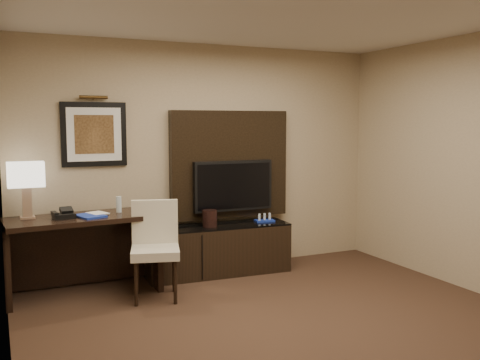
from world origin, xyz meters
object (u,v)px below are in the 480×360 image
desk (84,255)px  table_lamp (26,189)px  desk_phone (64,213)px  water_bottle (119,204)px  credenza (218,250)px  minibar_tray (265,218)px  tv (233,186)px  desk_chair (155,251)px  ice_bucket (210,218)px

desk → table_lamp: table_lamp is taller
table_lamp → desk: bearing=-10.9°
desk_phone → water_bottle: 0.60m
credenza → desk_phone: desk_phone is taller
table_lamp → minibar_tray: 2.72m
desk → table_lamp: 0.88m
tv → water_bottle: (-1.41, -0.15, -0.12)m
tv → minibar_tray: (0.35, -0.16, -0.40)m
desk_phone → water_bottle: (0.58, 0.14, 0.04)m
desk → table_lamp: size_ratio=2.57×
tv → table_lamp: table_lamp is taller
desk_chair → water_bottle: 0.73m
table_lamp → desk_chair: bearing=-26.7°
desk_chair → water_bottle: water_bottle is taller
table_lamp → minibar_tray: size_ratio=2.60×
credenza → minibar_tray: (0.61, -0.02, 0.33)m
credenza → minibar_tray: size_ratio=7.41×
credenza → tv: size_ratio=1.69×
ice_bucket → minibar_tray: (0.72, 0.02, -0.05)m
water_bottle → ice_bucket: 1.06m
desk → desk_phone: size_ratio=7.55×
desk_chair → table_lamp: (-1.15, 0.58, 0.62)m
credenza → ice_bucket: bearing=-160.2°
desk → minibar_tray: bearing=-2.8°
tv → table_lamp: bearing=-176.9°
water_bottle → desk_phone: bearing=-166.9°
water_bottle → ice_bucket: bearing=-1.5°
tv → desk_phone: bearing=-171.9°
desk → minibar_tray: (2.15, 0.07, 0.21)m
desk_chair → ice_bucket: (0.80, 0.53, 0.18)m
tv → minibar_tray: size_ratio=4.38×
table_lamp → minibar_tray: bearing=-0.6°
credenza → table_lamp: 2.22m
water_bottle → minibar_tray: size_ratio=0.75×
credenza → tv: tv is taller
desk_chair → ice_bucket: 0.98m
table_lamp → desk_phone: 0.44m
ice_bucket → minibar_tray: ice_bucket is taller
desk → credenza: bearing=-1.5°
desk_chair → desk_phone: bearing=168.3°
desk_phone → desk_chair: bearing=-34.6°
credenza → desk_phone: 1.83m
desk_chair → desk_phone: size_ratio=4.88×
desk → tv: size_ratio=1.53×
desk_phone → tv: bearing=0.8°
table_lamp → tv: bearing=3.1°
credenza → table_lamp: table_lamp is taller
desk → tv: bearing=2.4°
water_bottle → desk: bearing=-168.4°
ice_bucket → table_lamp: bearing=178.6°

